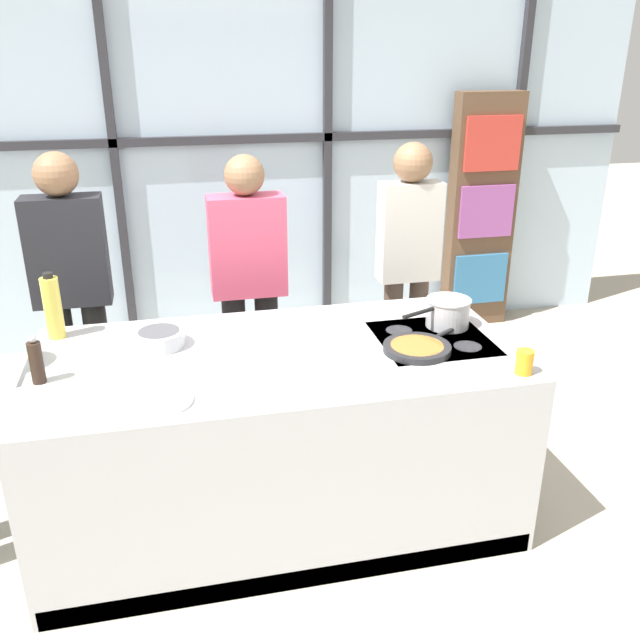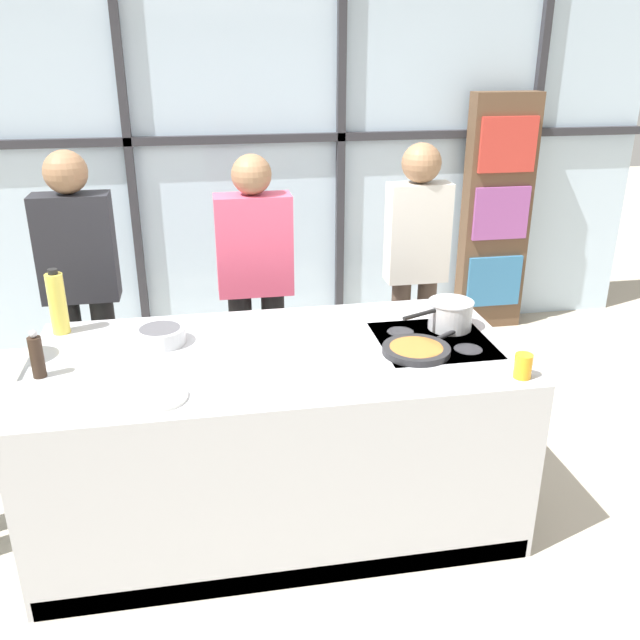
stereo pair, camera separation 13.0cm
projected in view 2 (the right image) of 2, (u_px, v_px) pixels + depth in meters
name	position (u px, v px, depth m)	size (l,w,h in m)	color
ground_plane	(279.00, 510.00, 3.41)	(18.00, 18.00, 0.00)	#BCB29E
back_window_wall	(237.00, 157.00, 4.98)	(6.40, 0.10, 2.80)	silver
bookshelf	(496.00, 215.00, 5.32)	(0.53, 0.19, 1.85)	brown
demo_island	(278.00, 435.00, 3.25)	(2.19, 1.07, 0.88)	#B7BABF
spectator_far_left	(81.00, 278.00, 3.81)	(0.42, 0.23, 1.67)	black
spectator_center_left	(255.00, 275.00, 3.98)	(0.44, 0.23, 1.62)	black
spectator_center_right	(416.00, 258.00, 4.12)	(0.37, 0.23, 1.66)	#47382D
frying_pan	(418.00, 349.00, 3.07)	(0.50, 0.38, 0.03)	#232326
saucepan	(450.00, 314.00, 3.31)	(0.39, 0.24, 0.14)	silver
white_plate	(157.00, 397.00, 2.67)	(0.24, 0.24, 0.01)	white
mixing_bowl	(160.00, 335.00, 3.15)	(0.23, 0.23, 0.08)	silver
oil_bottle	(58.00, 303.00, 3.23)	(0.08, 0.08, 0.32)	#E0CC4C
pepper_grinder	(37.00, 356.00, 2.82)	(0.06, 0.06, 0.21)	#332319
juice_glass_near	(523.00, 366.00, 2.83)	(0.07, 0.07, 0.11)	orange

